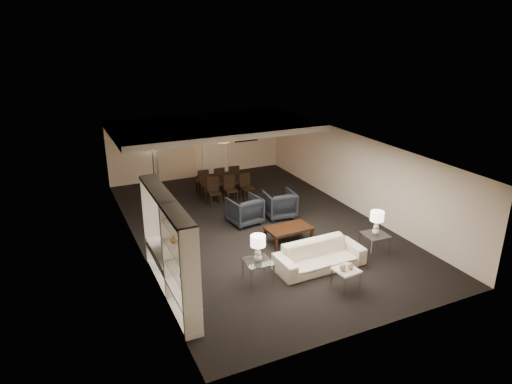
{
  "coord_description": "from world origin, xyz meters",
  "views": [
    {
      "loc": [
        -5.32,
        -11.44,
        5.73
      ],
      "look_at": [
        0.0,
        0.0,
        1.1
      ],
      "focal_mm": 32.0,
      "sensor_mm": 36.0,
      "label": 1
    }
  ],
  "objects_px": {
    "table_lamp_right": "(376,223)",
    "vase_blue": "(184,274)",
    "chair_nl": "(214,192)",
    "dining_table": "(224,188)",
    "sofa": "(320,256)",
    "coffee_table": "(289,235)",
    "side_table_left": "(258,272)",
    "floor_lamp": "(153,164)",
    "chair_nr": "(247,187)",
    "floor_speaker": "(169,248)",
    "chair_fr": "(233,177)",
    "armchair_right": "(279,204)",
    "television": "(164,242)",
    "chair_nm": "(231,190)",
    "armchair_left": "(245,210)",
    "chair_fl": "(202,181)",
    "table_lamp_left": "(258,249)",
    "vase_amber": "(174,239)",
    "marble_table": "(346,279)",
    "pendant_light": "(222,139)",
    "chair_fm": "(218,179)",
    "side_table_right": "(374,244)"
  },
  "relations": [
    {
      "from": "table_lamp_right",
      "to": "vase_blue",
      "type": "distance_m",
      "value": 5.45
    },
    {
      "from": "chair_nl",
      "to": "dining_table",
      "type": "bearing_deg",
      "value": 52.6
    },
    {
      "from": "sofa",
      "to": "coffee_table",
      "type": "bearing_deg",
      "value": 88.84
    },
    {
      "from": "side_table_left",
      "to": "floor_lamp",
      "type": "xyz_separation_m",
      "value": [
        -0.55,
        8.15,
        0.49
      ]
    },
    {
      "from": "vase_blue",
      "to": "chair_nr",
      "type": "height_order",
      "value": "vase_blue"
    },
    {
      "from": "floor_speaker",
      "to": "chair_fr",
      "type": "relative_size",
      "value": 1.34
    },
    {
      "from": "armchair_right",
      "to": "television",
      "type": "distance_m",
      "value": 4.93
    },
    {
      "from": "vase_blue",
      "to": "dining_table",
      "type": "xyz_separation_m",
      "value": [
        3.37,
        6.57,
        -0.84
      ]
    },
    {
      "from": "armchair_right",
      "to": "chair_nm",
      "type": "height_order",
      "value": "chair_nm"
    },
    {
      "from": "armchair_left",
      "to": "television",
      "type": "relative_size",
      "value": 0.84
    },
    {
      "from": "side_table_left",
      "to": "chair_nr",
      "type": "relative_size",
      "value": 0.68
    },
    {
      "from": "table_lamp_right",
      "to": "chair_fl",
      "type": "relative_size",
      "value": 0.7
    },
    {
      "from": "armchair_left",
      "to": "television",
      "type": "height_order",
      "value": "television"
    },
    {
      "from": "side_table_left",
      "to": "table_lamp_left",
      "type": "bearing_deg",
      "value": 0.0
    },
    {
      "from": "television",
      "to": "floor_speaker",
      "type": "bearing_deg",
      "value": -24.04
    },
    {
      "from": "sofa",
      "to": "chair_fr",
      "type": "height_order",
      "value": "chair_fr"
    },
    {
      "from": "vase_amber",
      "to": "chair_nl",
      "type": "xyz_separation_m",
      "value": [
        2.77,
        5.33,
        -1.19
      ]
    },
    {
      "from": "armchair_left",
      "to": "chair_fr",
      "type": "xyz_separation_m",
      "value": [
        0.89,
        3.11,
        0.04
      ]
    },
    {
      "from": "coffee_table",
      "to": "marble_table",
      "type": "height_order",
      "value": "marble_table"
    },
    {
      "from": "vase_amber",
      "to": "armchair_left",
      "type": "bearing_deg",
      "value": 48.8
    },
    {
      "from": "side_table_left",
      "to": "table_lamp_right",
      "type": "distance_m",
      "value": 3.45
    },
    {
      "from": "pendant_light",
      "to": "television",
      "type": "relative_size",
      "value": 0.47
    },
    {
      "from": "chair_nr",
      "to": "chair_fm",
      "type": "height_order",
      "value": "same"
    },
    {
      "from": "armchair_left",
      "to": "table_lamp_left",
      "type": "distance_m",
      "value": 3.51
    },
    {
      "from": "pendant_light",
      "to": "floor_speaker",
      "type": "relative_size",
      "value": 0.42
    },
    {
      "from": "chair_nm",
      "to": "floor_lamp",
      "type": "xyz_separation_m",
      "value": [
        -1.94,
        3.04,
        0.32
      ]
    },
    {
      "from": "side_table_right",
      "to": "table_lamp_left",
      "type": "relative_size",
      "value": 0.97
    },
    {
      "from": "armchair_right",
      "to": "chair_fr",
      "type": "bearing_deg",
      "value": -78.13
    },
    {
      "from": "coffee_table",
      "to": "chair_nm",
      "type": "bearing_deg",
      "value": 95.09
    },
    {
      "from": "marble_table",
      "to": "chair_fl",
      "type": "xyz_separation_m",
      "value": [
        -0.91,
        7.51,
        0.2
      ]
    },
    {
      "from": "table_lamp_left",
      "to": "vase_amber",
      "type": "xyz_separation_m",
      "value": [
        -1.99,
        -0.23,
        0.75
      ]
    },
    {
      "from": "armchair_left",
      "to": "side_table_left",
      "type": "xyz_separation_m",
      "value": [
        -1.1,
        -3.3,
        -0.13
      ]
    },
    {
      "from": "coffee_table",
      "to": "floor_lamp",
      "type": "bearing_deg",
      "value": 108.95
    },
    {
      "from": "coffee_table",
      "to": "floor_lamp",
      "type": "relative_size",
      "value": 0.8
    },
    {
      "from": "armchair_left",
      "to": "chair_fr",
      "type": "bearing_deg",
      "value": -113.82
    },
    {
      "from": "side_table_left",
      "to": "marble_table",
      "type": "bearing_deg",
      "value": -32.91
    },
    {
      "from": "side_table_left",
      "to": "side_table_right",
      "type": "distance_m",
      "value": 3.4
    },
    {
      "from": "vase_amber",
      "to": "chair_nm",
      "type": "distance_m",
      "value": 6.42
    },
    {
      "from": "table_lamp_left",
      "to": "armchair_right",
      "type": "bearing_deg",
      "value": 55.12
    },
    {
      "from": "armchair_right",
      "to": "floor_lamp",
      "type": "bearing_deg",
      "value": -53.45
    },
    {
      "from": "table_lamp_right",
      "to": "chair_fl",
      "type": "xyz_separation_m",
      "value": [
        -2.61,
        6.41,
        -0.44
      ]
    },
    {
      "from": "table_lamp_right",
      "to": "dining_table",
      "type": "relative_size",
      "value": 0.37
    },
    {
      "from": "chair_fl",
      "to": "chair_nr",
      "type": "bearing_deg",
      "value": 133.14
    },
    {
      "from": "sofa",
      "to": "vase_amber",
      "type": "height_order",
      "value": "vase_amber"
    },
    {
      "from": "armchair_left",
      "to": "table_lamp_left",
      "type": "xyz_separation_m",
      "value": [
        -1.1,
        -3.3,
        0.48
      ]
    },
    {
      "from": "armchair_left",
      "to": "chair_nm",
      "type": "height_order",
      "value": "chair_nm"
    },
    {
      "from": "floor_lamp",
      "to": "table_lamp_left",
      "type": "bearing_deg",
      "value": -86.15
    },
    {
      "from": "chair_nm",
      "to": "chair_fm",
      "type": "distance_m",
      "value": 1.3
    },
    {
      "from": "table_lamp_right",
      "to": "dining_table",
      "type": "bearing_deg",
      "value": 109.27
    },
    {
      "from": "chair_nl",
      "to": "pendant_light",
      "type": "bearing_deg",
      "value": 63.44
    }
  ]
}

